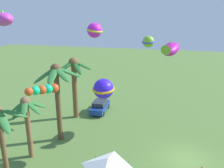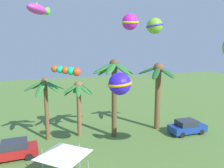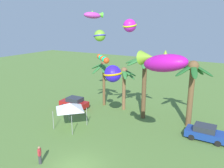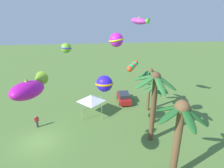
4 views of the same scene
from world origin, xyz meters
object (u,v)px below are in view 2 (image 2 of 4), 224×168
Objects in this scene: palm_tree_1 at (158,82)px; festival_tent at (63,149)px; palm_tree_3 at (114,79)px; kite_ball_3 at (155,26)px; palm_tree_2 at (79,96)px; parked_car_0 at (187,127)px; kite_ball_5 at (130,22)px; parked_car_1 at (13,150)px; kite_ball_2 at (120,84)px; kite_fish_0 at (38,9)px; kite_tube_1 at (67,71)px; palm_tree_0 at (46,92)px.

palm_tree_1 reaches higher than festival_tent.
palm_tree_3 is 9.54m from kite_ball_3.
palm_tree_2 reaches higher than parked_car_0.
kite_ball_5 is at bearing -166.48° from parked_car_0.
palm_tree_3 is 10.88m from parked_car_1.
parked_car_1 is 14.72m from kite_ball_3.
palm_tree_1 is at bearing -6.18° from palm_tree_2.
palm_tree_3 is 4.11× the size of kite_ball_2.
palm_tree_2 is 3.95m from palm_tree_3.
kite_fish_0 is 1.03× the size of kite_tube_1.
palm_tree_1 is at bearing 9.54° from kite_tube_1.
kite_ball_3 is (6.19, -8.29, -1.91)m from kite_fish_0.
palm_tree_2 is 8.44m from festival_tent.
palm_tree_1 is 15.59m from parked_car_1.
kite_ball_2 reaches higher than parked_car_0.
kite_tube_1 is 1.22× the size of kite_ball_2.
kite_ball_3 reaches higher than parked_car_0.
palm_tree_3 reaches higher than parked_car_1.
palm_tree_2 is 3.37× the size of kite_ball_5.
parked_car_0 is at bearing 13.52° from kite_ball_5.
kite_ball_3 reaches higher than palm_tree_0.
palm_tree_0 is at bearing 165.82° from parked_car_0.
parked_car_0 is at bearing 18.11° from festival_tent.
palm_tree_0 is 3.99m from kite_tube_1.
kite_ball_2 is (1.89, -6.29, 2.07)m from palm_tree_2.
festival_tent is 1.18× the size of kite_fish_0.
palm_tree_0 is 6.75m from palm_tree_3.
kite_ball_3 is at bearing -38.55° from parked_car_1.
palm_tree_0 is 2.59× the size of kite_fish_0.
parked_car_1 is (-2.93, -3.01, -4.10)m from palm_tree_0.
kite_ball_3 is at bearing -141.84° from parked_car_0.
kite_tube_1 reaches higher than palm_tree_2.
parked_car_1 is at bearing -172.70° from palm_tree_1.
parked_car_1 is at bearing 178.17° from parked_car_0.
palm_tree_3 is at bearing -175.87° from palm_tree_1.
kite_ball_2 is (5.08, -6.46, 1.49)m from palm_tree_0.
palm_tree_0 is 1.59× the size of parked_car_1.
palm_tree_3 is 2.78× the size of festival_tent.
palm_tree_1 is 8.69m from kite_ball_2.
kite_fish_0 reaches higher than parked_car_0.
kite_ball_5 reaches higher than palm_tree_3.
palm_tree_0 is at bearing 120.30° from kite_ball_3.
palm_tree_2 reaches higher than parked_car_1.
kite_ball_5 is at bearing 23.80° from festival_tent.
parked_car_1 is 2.81× the size of kite_ball_3.
kite_tube_1 is at bearing 120.10° from kite_ball_3.
kite_ball_5 is at bearing -40.33° from palm_tree_0.
palm_tree_2 reaches higher than festival_tent.
parked_car_1 is (-6.12, -2.83, -3.51)m from palm_tree_2.
kite_ball_2 is 5.00m from kite_ball_5.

